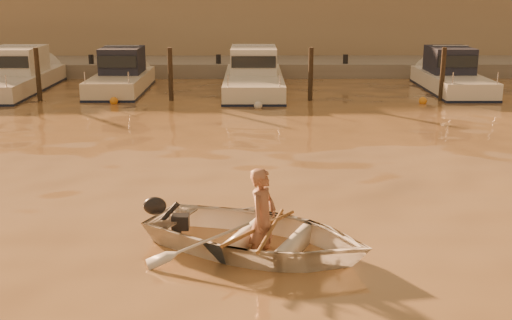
{
  "coord_description": "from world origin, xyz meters",
  "views": [
    {
      "loc": [
        -2.43,
        -10.39,
        4.34
      ],
      "look_at": [
        -2.34,
        2.55,
        0.75
      ],
      "focal_mm": 45.0,
      "sensor_mm": 36.0,
      "label": 1
    }
  ],
  "objects_px": {
    "moored_boat_2": "(254,76)",
    "waterfront_building": "(294,18)",
    "moored_boat_4": "(452,76)",
    "person": "(263,220)",
    "moored_boat_0": "(13,76)",
    "moored_boat_1": "(121,76)",
    "dinghy": "(257,235)"
  },
  "relations": [
    {
      "from": "person",
      "to": "moored_boat_0",
      "type": "height_order",
      "value": "moored_boat_0"
    },
    {
      "from": "waterfront_building",
      "to": "person",
      "type": "bearing_deg",
      "value": -94.68
    },
    {
      "from": "moored_boat_1",
      "to": "moored_boat_4",
      "type": "relative_size",
      "value": 0.95
    },
    {
      "from": "dinghy",
      "to": "moored_boat_4",
      "type": "distance_m",
      "value": 18.39
    },
    {
      "from": "person",
      "to": "moored_boat_0",
      "type": "distance_m",
      "value": 19.3
    },
    {
      "from": "dinghy",
      "to": "person",
      "type": "height_order",
      "value": "person"
    },
    {
      "from": "moored_boat_4",
      "to": "person",
      "type": "bearing_deg",
      "value": -116.23
    },
    {
      "from": "dinghy",
      "to": "moored_boat_4",
      "type": "bearing_deg",
      "value": -1.93
    },
    {
      "from": "moored_boat_4",
      "to": "moored_boat_1",
      "type": "bearing_deg",
      "value": 180.0
    },
    {
      "from": "moored_boat_1",
      "to": "moored_boat_4",
      "type": "height_order",
      "value": "same"
    },
    {
      "from": "moored_boat_0",
      "to": "moored_boat_1",
      "type": "relative_size",
      "value": 1.25
    },
    {
      "from": "moored_boat_0",
      "to": "moored_boat_1",
      "type": "height_order",
      "value": "same"
    },
    {
      "from": "moored_boat_0",
      "to": "person",
      "type": "bearing_deg",
      "value": -58.68
    },
    {
      "from": "moored_boat_1",
      "to": "moored_boat_4",
      "type": "xyz_separation_m",
      "value": [
        13.71,
        0.0,
        0.0
      ]
    },
    {
      "from": "moored_boat_0",
      "to": "moored_boat_1",
      "type": "xyz_separation_m",
      "value": [
        4.44,
        0.0,
        0.0
      ]
    },
    {
      "from": "moored_boat_1",
      "to": "dinghy",
      "type": "bearing_deg",
      "value": -71.51
    },
    {
      "from": "person",
      "to": "moored_boat_0",
      "type": "bearing_deg",
      "value": 55.94
    },
    {
      "from": "dinghy",
      "to": "waterfront_building",
      "type": "relative_size",
      "value": 0.08
    },
    {
      "from": "moored_boat_1",
      "to": "moored_boat_2",
      "type": "bearing_deg",
      "value": 0.0
    },
    {
      "from": "person",
      "to": "waterfront_building",
      "type": "xyz_separation_m",
      "value": [
        2.25,
        27.49,
        1.83
      ]
    },
    {
      "from": "dinghy",
      "to": "moored_boat_0",
      "type": "relative_size",
      "value": 0.51
    },
    {
      "from": "dinghy",
      "to": "moored_boat_1",
      "type": "height_order",
      "value": "moored_boat_1"
    },
    {
      "from": "dinghy",
      "to": "moored_boat_1",
      "type": "xyz_separation_m",
      "value": [
        -5.5,
        16.45,
        0.34
      ]
    },
    {
      "from": "moored_boat_2",
      "to": "waterfront_building",
      "type": "relative_size",
      "value": 0.17
    },
    {
      "from": "moored_boat_1",
      "to": "moored_boat_2",
      "type": "xyz_separation_m",
      "value": [
        5.49,
        0.0,
        0.0
      ]
    },
    {
      "from": "moored_boat_0",
      "to": "moored_boat_2",
      "type": "height_order",
      "value": "same"
    },
    {
      "from": "moored_boat_0",
      "to": "moored_boat_2",
      "type": "distance_m",
      "value": 9.93
    },
    {
      "from": "person",
      "to": "moored_boat_4",
      "type": "relative_size",
      "value": 0.27
    },
    {
      "from": "moored_boat_2",
      "to": "waterfront_building",
      "type": "bearing_deg",
      "value": 77.93
    },
    {
      "from": "waterfront_building",
      "to": "dinghy",
      "type": "bearing_deg",
      "value": -94.88
    },
    {
      "from": "moored_boat_1",
      "to": "person",
      "type": "bearing_deg",
      "value": -71.27
    },
    {
      "from": "dinghy",
      "to": "moored_boat_1",
      "type": "relative_size",
      "value": 0.63
    }
  ]
}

